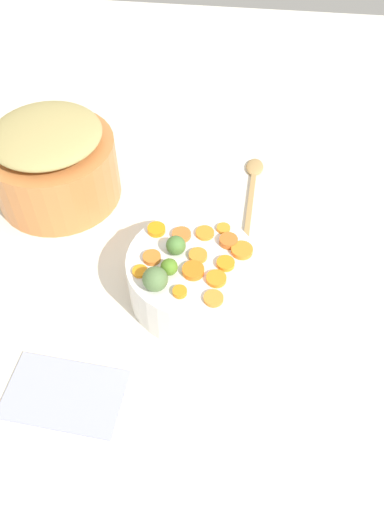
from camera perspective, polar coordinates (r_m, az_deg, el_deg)
tabletop at (r=0.98m, az=1.50°, el=-3.98°), size 2.40×2.40×0.02m
serving_bowl_carrots at (r=0.93m, az=0.00°, el=-2.38°), size 0.24×0.24×0.10m
metal_pot at (r=1.14m, az=-15.23°, el=9.41°), size 0.27×0.27×0.14m
stuffing_mound at (r=1.09m, az=-16.24°, el=13.06°), size 0.23×0.23×0.04m
carrot_slice_0 at (r=0.88m, az=3.82°, el=-0.84°), size 0.04×0.04×0.01m
carrot_slice_1 at (r=0.92m, az=-1.19°, el=2.43°), size 0.05×0.05×0.01m
carrot_slice_2 at (r=0.84m, az=-1.40°, el=-4.07°), size 0.03×0.03×0.01m
carrot_slice_3 at (r=0.83m, az=2.44°, el=-4.81°), size 0.04×0.04×0.01m
carrot_slice_4 at (r=0.90m, az=5.66°, el=0.65°), size 0.05×0.05×0.01m
carrot_slice_5 at (r=0.92m, az=1.46°, el=2.61°), size 0.04×0.04×0.01m
carrot_slice_6 at (r=0.86m, az=2.76°, el=-2.58°), size 0.05×0.05×0.01m
carrot_slice_7 at (r=0.89m, az=-4.57°, el=-0.17°), size 0.04×0.04×0.01m
carrot_slice_8 at (r=0.87m, az=-5.91°, el=-1.72°), size 0.03×0.03×0.01m
carrot_slice_9 at (r=0.93m, az=3.57°, el=3.15°), size 0.04×0.04×0.01m
carrot_slice_10 at (r=0.87m, az=0.13°, el=-1.66°), size 0.04×0.04×0.01m
carrot_slice_11 at (r=0.89m, az=0.68°, el=0.05°), size 0.04×0.04×0.01m
carrot_slice_12 at (r=0.91m, az=4.15°, el=1.72°), size 0.04×0.04×0.01m
carrot_slice_13 at (r=0.93m, az=-4.04°, el=3.01°), size 0.05×0.05×0.01m
brussels_sprout_0 at (r=0.86m, az=-2.59°, el=-1.25°), size 0.03×0.03×0.03m
brussels_sprout_1 at (r=0.84m, az=-4.19°, el=-2.61°), size 0.04×0.04×0.04m
brussels_sprout_2 at (r=0.89m, az=-1.82°, el=1.27°), size 0.04×0.04×0.04m
wooden_spoon at (r=1.18m, az=6.91°, el=8.40°), size 0.04×0.26×0.01m
dish_towel at (r=0.89m, az=-14.21°, el=-14.91°), size 0.20×0.13×0.01m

